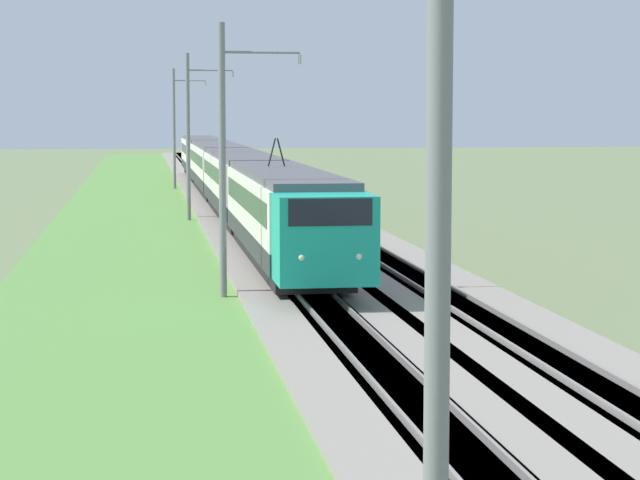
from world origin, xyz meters
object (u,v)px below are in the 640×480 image
object	(u,v)px
catenary_mast_mid	(224,158)
catenary_mast_far	(189,135)
catenary_mast_near	(445,250)
catenary_mast_distant	(175,128)
passenger_train	(228,172)

from	to	relation	value
catenary_mast_mid	catenary_mast_far	distance (m)	28.13
catenary_mast_mid	catenary_mast_far	bearing A→B (deg)	0.01
catenary_mast_near	catenary_mast_far	distance (m)	56.25
catenary_mast_near	catenary_mast_distant	size ratio (longest dim) A/B	0.99
catenary_mast_near	catenary_mast_distant	distance (m)	84.38
catenary_mast_far	catenary_mast_distant	world-z (taller)	catenary_mast_distant
passenger_train	catenary_mast_mid	distance (m)	36.48
catenary_mast_mid	catenary_mast_far	world-z (taller)	catenary_mast_far
catenary_mast_near	passenger_train	bearing A→B (deg)	-2.29
passenger_train	catenary_mast_mid	size ratio (longest dim) A/B	9.55
passenger_train	catenary_mast_far	distance (m)	8.91
catenary_mast_far	catenary_mast_near	bearing A→B (deg)	180.00
catenary_mast_far	catenary_mast_distant	distance (m)	28.13
catenary_mast_mid	catenary_mast_distant	size ratio (longest dim) A/B	0.94
catenary_mast_near	catenary_mast_mid	distance (m)	28.13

